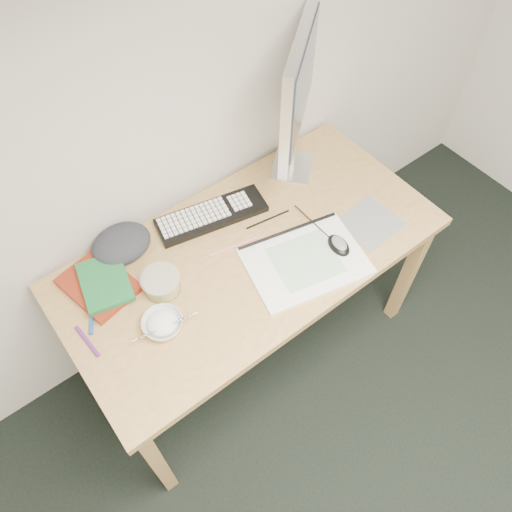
{
  "coord_description": "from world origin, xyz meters",
  "views": [
    {
      "loc": [
        -0.66,
        0.58,
        2.21
      ],
      "look_at": [
        -0.06,
        1.35,
        0.83
      ],
      "focal_mm": 35.0,
      "sensor_mm": 36.0,
      "label": 1
    }
  ],
  "objects_px": {
    "desk": "(251,263)",
    "monitor": "(298,89)",
    "sketchpad": "(305,261)",
    "rice_bowl": "(163,324)",
    "keyboard": "(212,215)"
  },
  "relations": [
    {
      "from": "keyboard",
      "to": "rice_bowl",
      "type": "bearing_deg",
      "value": -131.58
    },
    {
      "from": "rice_bowl",
      "to": "desk",
      "type": "bearing_deg",
      "value": 10.24
    },
    {
      "from": "sketchpad",
      "to": "keyboard",
      "type": "relative_size",
      "value": 0.98
    },
    {
      "from": "sketchpad",
      "to": "monitor",
      "type": "height_order",
      "value": "monitor"
    },
    {
      "from": "monitor",
      "to": "rice_bowl",
      "type": "distance_m",
      "value": 0.93
    },
    {
      "from": "rice_bowl",
      "to": "keyboard",
      "type": "bearing_deg",
      "value": 36.57
    },
    {
      "from": "desk",
      "to": "keyboard",
      "type": "distance_m",
      "value": 0.24
    },
    {
      "from": "desk",
      "to": "keyboard",
      "type": "height_order",
      "value": "keyboard"
    },
    {
      "from": "sketchpad",
      "to": "rice_bowl",
      "type": "relative_size",
      "value": 3.08
    },
    {
      "from": "keyboard",
      "to": "sketchpad",
      "type": "bearing_deg",
      "value": -56.76
    },
    {
      "from": "desk",
      "to": "monitor",
      "type": "distance_m",
      "value": 0.65
    },
    {
      "from": "desk",
      "to": "sketchpad",
      "type": "relative_size",
      "value": 3.39
    },
    {
      "from": "sketchpad",
      "to": "desk",
      "type": "bearing_deg",
      "value": 140.75
    },
    {
      "from": "desk",
      "to": "rice_bowl",
      "type": "height_order",
      "value": "rice_bowl"
    },
    {
      "from": "sketchpad",
      "to": "keyboard",
      "type": "height_order",
      "value": "keyboard"
    }
  ]
}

